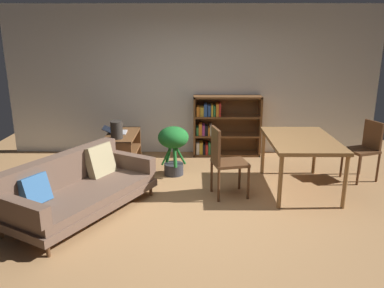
% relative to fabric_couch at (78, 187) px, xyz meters
% --- Properties ---
extents(ground_plane, '(8.16, 8.16, 0.00)m').
position_rel_fabric_couch_xyz_m(ground_plane, '(1.43, -0.05, -0.34)').
color(ground_plane, '#A87A4C').
extents(back_wall_panel, '(6.80, 0.10, 2.70)m').
position_rel_fabric_couch_xyz_m(back_wall_panel, '(1.43, 2.65, 1.01)').
color(back_wall_panel, silver).
rests_on(back_wall_panel, ground_plane).
extents(fabric_couch, '(1.72, 2.12, 0.75)m').
position_rel_fabric_couch_xyz_m(fabric_couch, '(0.00, 0.00, 0.00)').
color(fabric_couch, '#56351E').
rests_on(fabric_couch, ground_plane).
extents(media_console, '(0.48, 1.05, 0.60)m').
position_rel_fabric_couch_xyz_m(media_console, '(0.26, 1.65, -0.04)').
color(media_console, brown).
rests_on(media_console, ground_plane).
extents(open_laptop, '(0.40, 0.33, 0.11)m').
position_rel_fabric_couch_xyz_m(open_laptop, '(0.16, 1.73, 0.28)').
color(open_laptop, silver).
rests_on(open_laptop, media_console).
extents(desk_speaker, '(0.19, 0.19, 0.28)m').
position_rel_fabric_couch_xyz_m(desk_speaker, '(0.24, 1.38, 0.40)').
color(desk_speaker, '#2D2823').
rests_on(desk_speaker, media_console).
extents(potted_floor_plant, '(0.49, 0.49, 0.79)m').
position_rel_fabric_couch_xyz_m(potted_floor_plant, '(1.13, 1.38, 0.18)').
color(potted_floor_plant, '#333338').
rests_on(potted_floor_plant, ground_plane).
extents(dining_table, '(0.93, 1.40, 0.77)m').
position_rel_fabric_couch_xyz_m(dining_table, '(2.99, 0.79, 0.35)').
color(dining_table, olive).
rests_on(dining_table, ground_plane).
extents(dining_chair_near, '(0.54, 0.49, 0.99)m').
position_rel_fabric_couch_xyz_m(dining_chair_near, '(1.88, 0.53, 0.20)').
color(dining_chair_near, '#56351E').
rests_on(dining_chair_near, ground_plane).
extents(dining_chair_far, '(0.52, 0.51, 0.92)m').
position_rel_fabric_couch_xyz_m(dining_chair_far, '(4.10, 1.21, 0.18)').
color(dining_chair_far, '#56351E').
rests_on(dining_chair_far, ground_plane).
extents(bookshelf, '(1.24, 0.32, 1.11)m').
position_rel_fabric_couch_xyz_m(bookshelf, '(1.97, 2.47, 0.21)').
color(bookshelf, brown).
rests_on(bookshelf, ground_plane).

